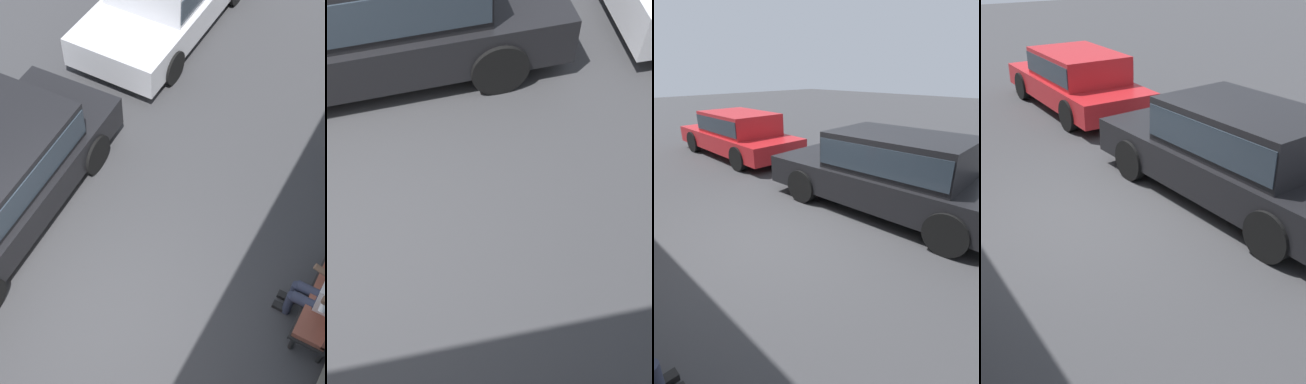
# 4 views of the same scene
# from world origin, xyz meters

# --- Properties ---
(parked_car_mid) EXTENTS (4.77, 2.04, 1.49)m
(parked_car_mid) POSITION_xyz_m (-0.68, -2.16, 0.82)
(parked_car_mid) COLOR black
(parked_car_mid) RESTS_ON ground_plane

